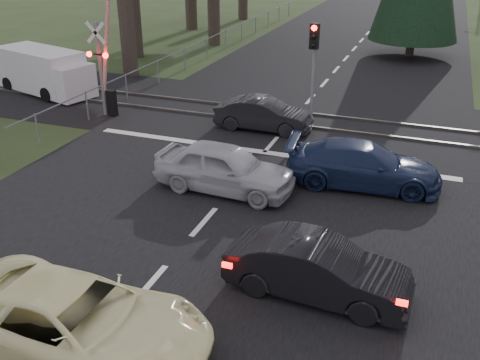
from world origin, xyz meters
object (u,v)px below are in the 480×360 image
at_px(blue_sedan, 363,165).
at_px(white_van, 46,72).
at_px(cream_coupe, 75,322).
at_px(crossing_signal, 105,67).
at_px(dark_car_far, 264,115).
at_px(silver_car, 225,168).
at_px(dark_hatchback, 318,269).
at_px(traffic_signal_center, 313,60).

relative_size(blue_sedan, white_van, 0.84).
distance_m(cream_coupe, white_van, 18.11).
relative_size(crossing_signal, dark_car_far, 1.88).
distance_m(crossing_signal, white_van, 5.04).
distance_m(crossing_signal, blue_sedan, 11.35).
bearing_deg(cream_coupe, silver_car, 0.58).
xyz_separation_m(dark_car_far, white_van, (-11.08, 1.24, 0.41)).
height_order(dark_hatchback, silver_car, silver_car).
relative_size(traffic_signal_center, white_van, 0.75).
bearing_deg(white_van, traffic_signal_center, 11.76).
height_order(dark_hatchback, white_van, white_van).
height_order(traffic_signal_center, dark_hatchback, traffic_signal_center).
bearing_deg(crossing_signal, dark_car_far, 5.44).
height_order(crossing_signal, traffic_signal_center, crossing_signal).
bearing_deg(silver_car, cream_coupe, -177.18).
bearing_deg(crossing_signal, blue_sedan, -15.57).
bearing_deg(blue_sedan, white_van, 66.68).
height_order(dark_hatchback, dark_car_far, dark_hatchback).
height_order(traffic_signal_center, dark_car_far, traffic_signal_center).
distance_m(traffic_signal_center, dark_car_far, 2.83).
height_order(silver_car, dark_car_far, silver_car).
xyz_separation_m(cream_coupe, blue_sedan, (3.78, 8.98, -0.04)).
xyz_separation_m(cream_coupe, white_van, (-11.64, 13.87, 0.32)).
xyz_separation_m(crossing_signal, cream_coupe, (7.07, -12.01, -1.35)).
bearing_deg(dark_hatchback, dark_car_far, 27.33).
relative_size(dark_hatchback, white_van, 0.71).
xyz_separation_m(crossing_signal, silver_car, (7.07, -4.79, -1.34)).
xyz_separation_m(dark_hatchback, silver_car, (-3.72, 4.00, 0.08)).
bearing_deg(dark_hatchback, traffic_signal_center, 17.44).
xyz_separation_m(crossing_signal, blue_sedan, (10.85, -3.02, -1.39)).
xyz_separation_m(crossing_signal, traffic_signal_center, (8.27, 0.89, 0.75)).
relative_size(crossing_signal, traffic_signal_center, 1.70).
distance_m(crossing_signal, dark_hatchback, 13.99).
relative_size(crossing_signal, cream_coupe, 1.37).
height_order(traffic_signal_center, cream_coupe, traffic_signal_center).
bearing_deg(blue_sedan, cream_coupe, 151.44).
bearing_deg(blue_sedan, silver_car, 109.25).
xyz_separation_m(traffic_signal_center, dark_hatchback, (2.52, -9.68, -2.16)).
height_order(cream_coupe, dark_car_far, cream_coupe).
bearing_deg(cream_coupe, blue_sedan, -22.24).
distance_m(silver_car, dark_car_far, 5.44).
bearing_deg(dark_hatchback, white_van, 58.11).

